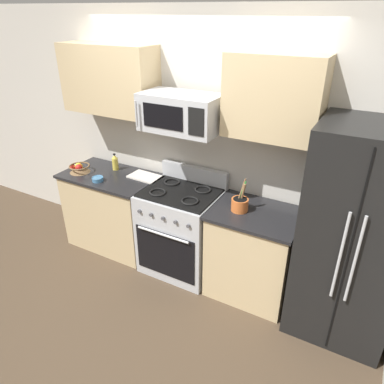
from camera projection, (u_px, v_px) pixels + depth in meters
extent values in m
plane|color=#473828|center=(145.00, 307.00, 3.42)|extent=(16.00, 16.00, 0.00)
cube|color=beige|center=(199.00, 144.00, 3.68)|extent=(8.00, 0.10, 2.60)
cube|color=tan|center=(113.00, 211.00, 4.16)|extent=(1.02, 0.60, 0.88)
cube|color=black|center=(109.00, 176.00, 3.95)|extent=(1.06, 0.64, 0.03)
cube|color=#B2B5BA|center=(181.00, 231.00, 3.76)|extent=(0.76, 0.64, 0.91)
cube|color=black|center=(165.00, 255.00, 3.55)|extent=(0.67, 0.01, 0.51)
cylinder|color=#B2B5BA|center=(163.00, 235.00, 3.42)|extent=(0.57, 0.02, 0.02)
cube|color=black|center=(181.00, 192.00, 3.55)|extent=(0.73, 0.57, 0.02)
cube|color=#B2B5BA|center=(194.00, 174.00, 3.74)|extent=(0.76, 0.06, 0.18)
torus|color=black|center=(158.00, 192.00, 3.52)|extent=(0.17, 0.17, 0.02)
torus|color=black|center=(190.00, 201.00, 3.36)|extent=(0.17, 0.17, 0.02)
torus|color=black|center=(172.00, 182.00, 3.73)|extent=(0.17, 0.17, 0.02)
torus|color=black|center=(203.00, 190.00, 3.57)|extent=(0.17, 0.17, 0.02)
cylinder|color=#4C4C51|center=(139.00, 211.00, 3.47)|extent=(0.04, 0.02, 0.04)
cylinder|color=#4C4C51|center=(151.00, 215.00, 3.41)|extent=(0.04, 0.02, 0.04)
cylinder|color=#4C4C51|center=(163.00, 218.00, 3.35)|extent=(0.04, 0.02, 0.04)
cylinder|color=#4C4C51|center=(175.00, 222.00, 3.29)|extent=(0.04, 0.02, 0.04)
cylinder|color=#4C4C51|center=(188.00, 226.00, 3.23)|extent=(0.04, 0.02, 0.04)
cube|color=tan|center=(252.00, 255.00, 3.43)|extent=(0.77, 0.60, 0.88)
cube|color=black|center=(256.00, 214.00, 3.22)|extent=(0.81, 0.64, 0.03)
cube|color=black|center=(353.00, 237.00, 2.85)|extent=(0.79, 0.71, 1.84)
cube|color=black|center=(347.00, 262.00, 2.57)|extent=(0.01, 0.01, 1.75)
cylinder|color=#B2B5BA|center=(340.00, 257.00, 2.55)|extent=(0.02, 0.02, 0.74)
cylinder|color=#B2B5BA|center=(355.00, 261.00, 2.51)|extent=(0.02, 0.02, 0.74)
cube|color=#B2B5BA|center=(181.00, 112.00, 3.21)|extent=(0.73, 0.40, 0.34)
cube|color=black|center=(163.00, 117.00, 3.08)|extent=(0.40, 0.01, 0.21)
cube|color=black|center=(196.00, 122.00, 2.94)|extent=(0.15, 0.01, 0.24)
cylinder|color=#B2B5BA|center=(136.00, 114.00, 3.17)|extent=(0.02, 0.02, 0.24)
cube|color=tan|center=(109.00, 79.00, 3.62)|extent=(1.05, 0.34, 0.68)
cube|color=tan|center=(274.00, 97.00, 2.89)|extent=(0.80, 0.34, 0.68)
cylinder|color=#D1662D|center=(240.00, 205.00, 3.23)|extent=(0.16, 0.16, 0.12)
cylinder|color=black|center=(240.00, 204.00, 3.22)|extent=(0.13, 0.13, 0.10)
cylinder|color=green|center=(241.00, 194.00, 3.19)|extent=(0.09, 0.02, 0.27)
cylinder|color=olive|center=(242.00, 195.00, 3.20)|extent=(0.07, 0.04, 0.25)
cylinder|color=olive|center=(241.00, 193.00, 3.19)|extent=(0.08, 0.03, 0.29)
cone|color=brown|center=(80.00, 169.00, 4.00)|extent=(0.22, 0.22, 0.07)
torus|color=brown|center=(79.00, 166.00, 3.98)|extent=(0.23, 0.23, 0.02)
sphere|color=red|center=(79.00, 168.00, 3.96)|extent=(0.08, 0.08, 0.08)
sphere|color=orange|center=(79.00, 167.00, 3.98)|extent=(0.08, 0.08, 0.08)
sphere|color=yellow|center=(78.00, 166.00, 3.98)|extent=(0.08, 0.08, 0.08)
sphere|color=red|center=(73.00, 167.00, 4.05)|extent=(0.07, 0.07, 0.07)
cube|color=silver|center=(146.00, 177.00, 3.88)|extent=(0.38, 0.24, 0.02)
cylinder|color=gold|center=(115.00, 164.00, 4.05)|extent=(0.07, 0.07, 0.14)
cone|color=gold|center=(114.00, 157.00, 4.00)|extent=(0.06, 0.06, 0.04)
cylinder|color=black|center=(114.00, 154.00, 3.99)|extent=(0.03, 0.03, 0.01)
cylinder|color=teal|center=(98.00, 179.00, 3.79)|extent=(0.12, 0.12, 0.04)
torus|color=teal|center=(97.00, 177.00, 3.78)|extent=(0.12, 0.12, 0.01)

